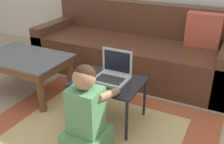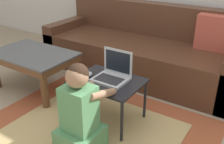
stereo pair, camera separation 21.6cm
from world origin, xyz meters
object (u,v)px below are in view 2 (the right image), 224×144
coffee_table (34,59)px  laptop_desk (108,85)px  person_seated (80,115)px  laptop (112,75)px  couch (142,51)px  computer_mouse (87,74)px

coffee_table → laptop_desk: bearing=-3.4°
coffee_table → person_seated: 1.12m
coffee_table → laptop: 0.99m
couch → person_seated: size_ratio=3.28×
laptop → person_seated: (0.03, -0.46, -0.12)m
laptop_desk → computer_mouse: size_ratio=5.81×
computer_mouse → person_seated: (0.24, -0.39, -0.10)m
couch → coffee_table: (-0.75, -0.98, 0.06)m
person_seated → computer_mouse: bearing=121.4°
couch → computer_mouse: 1.08m
couch → laptop: (0.23, -1.00, 0.15)m
laptop → computer_mouse: bearing=-161.8°
laptop_desk → laptop: (0.02, 0.04, 0.08)m
laptop_desk → coffee_table: bearing=176.6°
couch → laptop_desk: bearing=-78.6°
laptop → coffee_table: bearing=178.9°
couch → laptop: 1.04m
coffee_table → couch: bearing=52.5°
laptop_desk → person_seated: 0.43m
laptop → laptop_desk: bearing=-115.3°
computer_mouse → coffee_table: bearing=173.6°
laptop → computer_mouse: size_ratio=2.81×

